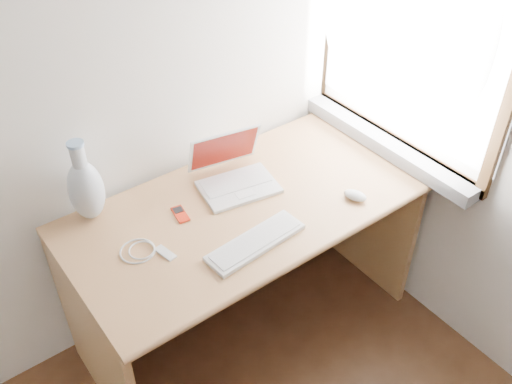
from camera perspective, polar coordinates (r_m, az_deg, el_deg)
window at (r=2.36m, az=14.76°, el=14.78°), size 0.11×0.99×1.10m
desk at (r=2.44m, az=-2.21°, el=-4.03°), size 1.43×0.71×0.75m
laptop at (r=2.32m, az=-2.34°, el=1.78°), size 0.34×0.30×0.21m
external_keyboard at (r=2.07m, az=-0.05°, el=-5.02°), size 0.40×0.15×0.02m
mouse at (r=2.29m, az=9.90°, el=-0.34°), size 0.09×0.11×0.03m
ipod at (r=2.21m, az=-7.59°, el=-2.20°), size 0.06×0.10×0.01m
cable_coil at (r=2.09m, az=-11.75°, el=-5.80°), size 0.16×0.16×0.01m
remote at (r=2.06m, az=-9.05°, el=-6.04°), size 0.05×0.09×0.01m
vase at (r=2.19m, az=-16.66°, el=0.38°), size 0.13×0.13×0.34m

